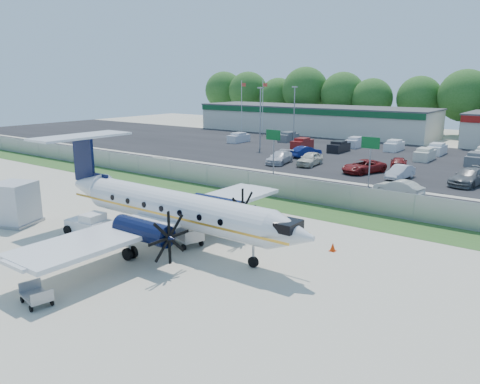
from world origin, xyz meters
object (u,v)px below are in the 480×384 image
Objects in this scene: baggage_cart_far at (36,296)px; service_container at (15,205)px; aircraft at (170,207)px; baggage_cart_near at (186,236)px; pushback_tug at (89,224)px.

baggage_cart_far is 14.18m from service_container.
aircraft is 2.09m from baggage_cart_near.
pushback_tug reaches higher than baggage_cart_near.
aircraft is at bearing 16.76° from service_container.
aircraft reaches higher than baggage_cart_near.
baggage_cart_near is 0.73× the size of service_container.
baggage_cart_far is at bearing -85.44° from aircraft.
aircraft is at bearing 94.56° from baggage_cart_far.
pushback_tug is at bearing 15.72° from service_container.
baggage_cart_near is at bearing 29.19° from aircraft.
service_container is (-12.06, -3.63, -1.01)m from aircraft.
service_container reaches higher than baggage_cart_far.
baggage_cart_near is (0.80, 0.45, -1.88)m from aircraft.
aircraft is at bearing 17.84° from pushback_tug.
pushback_tug is (-5.88, -1.89, -1.73)m from aircraft.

